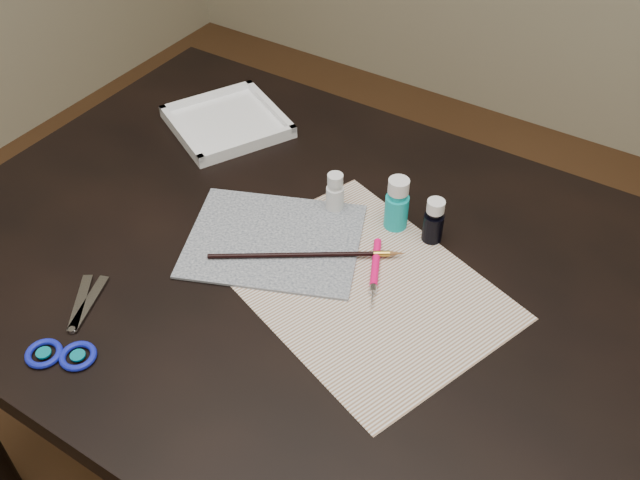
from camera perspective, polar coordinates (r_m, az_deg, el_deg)
The scene contains 10 objects.
table at distance 1.44m, azimuth 0.00°, elevation -12.56°, with size 1.30×0.90×0.75m, color black.
paper at distance 1.11m, azimuth 3.38°, elevation -3.68°, with size 0.43×0.33×0.00m, color silver.
canvas at distance 1.18m, azimuth -3.71°, elevation -0.02°, with size 0.28×0.23×0.00m, color black.
paint_bottle_white at distance 1.22m, azimuth 1.21°, elevation 3.81°, with size 0.03×0.03×0.08m, color white.
paint_bottle_cyan at distance 1.19m, azimuth 6.18°, elevation 2.91°, with size 0.04×0.04×0.10m, color #12B6BB.
paint_bottle_navy at distance 1.18m, azimuth 9.09°, elevation 1.53°, with size 0.03×0.03×0.08m, color black.
paintbrush at distance 1.15m, azimuth -1.03°, elevation -1.19°, with size 0.32×0.01×0.01m, color black, non-canonical shape.
craft_knife at distance 1.12m, azimuth 4.39°, elevation -2.69°, with size 0.15×0.01×0.01m, color #FF0963, non-canonical shape.
scissors at distance 1.12m, azimuth -19.30°, elevation -6.07°, with size 0.20×0.10×0.01m, color silver, non-canonical shape.
palette_tray at distance 1.46m, azimuth -7.45°, elevation 9.38°, with size 0.21×0.21×0.02m, color white.
Camera 1 is at (0.44, -0.69, 1.56)m, focal length 40.00 mm.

